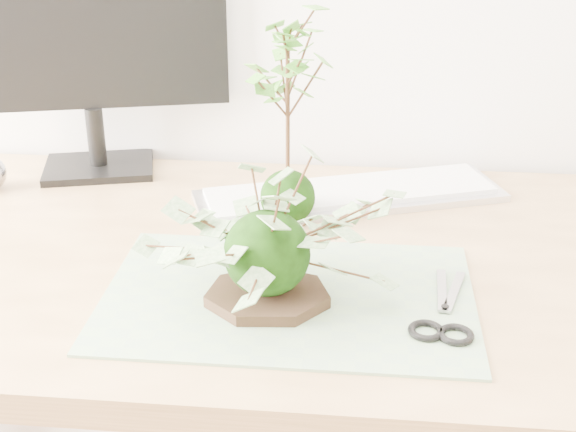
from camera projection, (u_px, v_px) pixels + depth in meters
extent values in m
cube|color=tan|center=(298.00, 266.00, 1.14)|extent=(1.60, 0.70, 0.04)
cube|color=gray|center=(288.00, 296.00, 1.02)|extent=(0.47, 0.31, 0.00)
cylinder|color=black|center=(268.00, 296.00, 1.00)|extent=(0.18, 0.18, 0.01)
sphere|color=black|center=(267.00, 253.00, 0.98)|extent=(0.11, 0.11, 0.11)
sphere|color=black|center=(288.00, 197.00, 1.21)|extent=(0.08, 0.08, 0.08)
cylinder|color=#382111|center=(288.00, 120.00, 1.16)|extent=(0.01, 0.01, 0.20)
cube|color=silver|center=(350.00, 196.00, 1.31)|extent=(0.52, 0.31, 0.01)
cube|color=silver|center=(350.00, 191.00, 1.30)|extent=(0.48, 0.27, 0.01)
cube|color=black|center=(99.00, 167.00, 1.42)|extent=(0.22, 0.18, 0.01)
cylinder|color=black|center=(96.00, 136.00, 1.40)|extent=(0.03, 0.03, 0.10)
cube|color=black|center=(85.00, 19.00, 1.32)|extent=(0.46, 0.14, 0.30)
cube|color=gray|center=(435.00, 291.00, 1.03)|extent=(0.02, 0.11, 0.00)
cube|color=gray|center=(447.00, 292.00, 1.03)|extent=(0.04, 0.10, 0.00)
torus|color=black|center=(433.00, 332.00, 0.94)|extent=(0.05, 0.05, 0.01)
torus|color=black|center=(463.00, 334.00, 0.93)|extent=(0.05, 0.05, 0.01)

